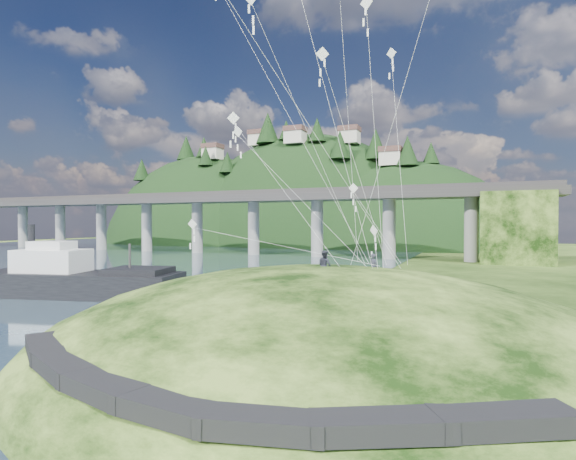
% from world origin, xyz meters
% --- Properties ---
extents(ground, '(320.00, 320.00, 0.00)m').
position_xyz_m(ground, '(0.00, 0.00, 0.00)').
color(ground, black).
rests_on(ground, ground).
extents(grass_hill, '(36.00, 32.00, 13.00)m').
position_xyz_m(grass_hill, '(8.00, 2.00, -1.50)').
color(grass_hill, black).
rests_on(grass_hill, ground).
extents(footpath, '(22.29, 5.84, 0.83)m').
position_xyz_m(footpath, '(7.46, -9.74, 2.08)').
color(footpath, black).
rests_on(footpath, ground).
extents(bridge, '(160.00, 11.00, 15.00)m').
position_xyz_m(bridge, '(-26.46, 70.07, 9.70)').
color(bridge, '#2D2B2B').
rests_on(bridge, ground).
extents(far_ridge, '(153.00, 70.00, 94.50)m').
position_xyz_m(far_ridge, '(-43.58, 122.17, -7.44)').
color(far_ridge, black).
rests_on(far_ridge, ground).
extents(work_barge, '(21.62, 10.42, 7.30)m').
position_xyz_m(work_barge, '(-21.76, 11.21, 1.83)').
color(work_barge, black).
rests_on(work_barge, ground).
extents(wooden_dock, '(15.17, 5.69, 1.07)m').
position_xyz_m(wooden_dock, '(-4.51, 4.52, 0.47)').
color(wooden_dock, '#3E2519').
rests_on(wooden_dock, ground).
extents(kite_flyers, '(3.47, 2.22, 1.91)m').
position_xyz_m(kite_flyers, '(8.24, 3.40, 5.83)').
color(kite_flyers, '#292B37').
rests_on(kite_flyers, ground).
extents(kite_swarm, '(18.53, 14.56, 21.84)m').
position_xyz_m(kite_swarm, '(5.36, 3.42, 18.58)').
color(kite_swarm, white).
rests_on(kite_swarm, ground).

